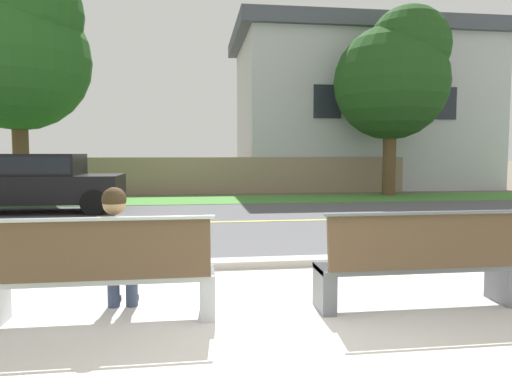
% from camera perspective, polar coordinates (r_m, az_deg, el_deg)
% --- Properties ---
extents(ground_plane, '(140.00, 140.00, 0.00)m').
position_cam_1_polar(ground_plane, '(11.93, -4.23, -3.18)').
color(ground_plane, '#665B4C').
extents(sidewalk_pavement, '(44.00, 3.60, 0.01)m').
position_cam_1_polar(sidewalk_pavement, '(4.53, 1.57, -15.74)').
color(sidewalk_pavement, beige).
rests_on(sidewalk_pavement, ground_plane).
extents(curb_edge, '(44.00, 0.30, 0.11)m').
position_cam_1_polar(curb_edge, '(6.37, -1.24, -9.33)').
color(curb_edge, '#ADA89E').
rests_on(curb_edge, ground_plane).
extents(street_asphalt, '(52.00, 8.00, 0.01)m').
position_cam_1_polar(street_asphalt, '(10.44, -3.75, -4.23)').
color(street_asphalt, '#515156').
rests_on(street_asphalt, ground_plane).
extents(road_centre_line, '(48.00, 0.14, 0.01)m').
position_cam_1_polar(road_centre_line, '(10.44, -3.75, -4.20)').
color(road_centre_line, '#E0CC4C').
rests_on(road_centre_line, ground_plane).
extents(far_verge_grass, '(48.00, 2.80, 0.02)m').
position_cam_1_polar(far_verge_grass, '(15.38, -4.99, -1.45)').
color(far_verge_grass, '#478438').
rests_on(far_verge_grass, ground_plane).
extents(bench_left, '(2.05, 0.48, 1.01)m').
position_cam_1_polar(bench_left, '(4.47, -18.59, -10.11)').
color(bench_left, silver).
rests_on(bench_left, ground_plane).
extents(bench_right, '(2.05, 0.48, 1.01)m').
position_cam_1_polar(bench_right, '(4.91, 19.65, -8.83)').
color(bench_right, slate).
rests_on(bench_right, ground_plane).
extents(seated_person_olive, '(0.52, 0.68, 1.25)m').
position_cam_1_polar(seated_person_olive, '(4.57, -16.86, -7.04)').
color(seated_person_olive, '#333D56').
rests_on(seated_person_olive, ground_plane).
extents(car_black_far, '(4.30, 1.86, 1.54)m').
position_cam_1_polar(car_black_far, '(13.38, -25.54, 0.90)').
color(car_black_far, black).
rests_on(car_black_far, ground_plane).
extents(shade_tree_far_left, '(4.57, 4.57, 7.54)m').
position_cam_1_polar(shade_tree_far_left, '(17.01, -27.17, 15.22)').
color(shade_tree_far_left, brown).
rests_on(shade_tree_far_left, ground_plane).
extents(shade_tree_left, '(4.09, 4.09, 6.76)m').
position_cam_1_polar(shade_tree_left, '(17.71, 16.90, 13.36)').
color(shade_tree_left, brown).
rests_on(shade_tree_left, ground_plane).
extents(garden_wall, '(13.00, 0.36, 1.40)m').
position_cam_1_polar(garden_wall, '(17.73, -1.91, 1.58)').
color(garden_wall, gray).
rests_on(garden_wall, ground_plane).
extents(house_across_street, '(11.61, 6.91, 7.08)m').
position_cam_1_polar(house_across_street, '(22.25, 12.53, 9.48)').
color(house_across_street, '#B7BCC1').
rests_on(house_across_street, ground_plane).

